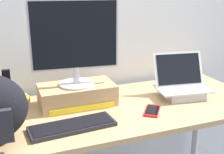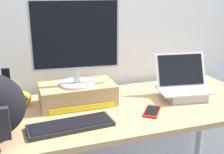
{
  "view_description": "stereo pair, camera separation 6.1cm",
  "coord_description": "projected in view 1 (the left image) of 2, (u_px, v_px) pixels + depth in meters",
  "views": [
    {
      "loc": [
        -0.54,
        -1.4,
        1.4
      ],
      "look_at": [
        0.0,
        0.0,
        0.92
      ],
      "focal_mm": 46.7,
      "sensor_mm": 36.0,
      "label": 1
    },
    {
      "loc": [
        -0.48,
        -1.42,
        1.4
      ],
      "look_at": [
        0.0,
        0.0,
        0.92
      ],
      "focal_mm": 46.7,
      "sensor_mm": 36.0,
      "label": 2
    }
  ],
  "objects": [
    {
      "name": "back_wall",
      "position": [
        87.0,
        0.0,
        1.85
      ],
      "size": [
        7.0,
        0.1,
        2.6
      ],
      "primitive_type": "cube",
      "color": "silver",
      "rests_on": "ground"
    },
    {
      "name": "desk",
      "position": [
        112.0,
        120.0,
        1.65
      ],
      "size": [
        1.76,
        0.68,
        0.74
      ],
      "color": "tan",
      "rests_on": "ground"
    },
    {
      "name": "toner_box_yellow",
      "position": [
        77.0,
        95.0,
        1.66
      ],
      "size": [
        0.42,
        0.23,
        0.12
      ],
      "color": "tan",
      "rests_on": "desk"
    },
    {
      "name": "desktop_monitor",
      "position": [
        75.0,
        41.0,
        1.57
      ],
      "size": [
        0.48,
        0.2,
        0.47
      ],
      "rotation": [
        0.0,
        0.0,
        -0.11
      ],
      "color": "silver",
      "rests_on": "toner_box_yellow"
    },
    {
      "name": "open_laptop",
      "position": [
        181.0,
        88.0,
        1.78
      ],
      "size": [
        0.34,
        0.26,
        0.26
      ],
      "rotation": [
        0.0,
        0.0,
        -0.15
      ],
      "color": "#ADADB2",
      "rests_on": "desk"
    },
    {
      "name": "external_keyboard",
      "position": [
        72.0,
        126.0,
        1.39
      ],
      "size": [
        0.42,
        0.17,
        0.02
      ],
      "rotation": [
        0.0,
        0.0,
        0.07
      ],
      "color": "black",
      "rests_on": "desk"
    },
    {
      "name": "cell_phone",
      "position": [
        152.0,
        111.0,
        1.58
      ],
      "size": [
        0.15,
        0.17,
        0.01
      ],
      "rotation": [
        0.0,
        0.0,
        -0.63
      ],
      "color": "red",
      "rests_on": "desk"
    },
    {
      "name": "plush_toy",
      "position": [
        22.0,
        100.0,
        1.62
      ],
      "size": [
        0.09,
        0.09,
        0.09
      ],
      "color": "gold",
      "rests_on": "desk"
    }
  ]
}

